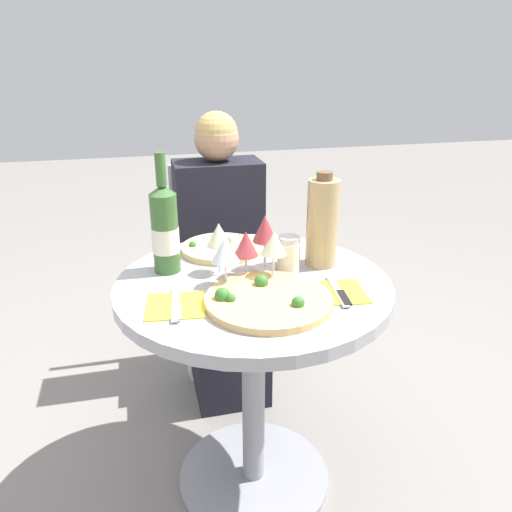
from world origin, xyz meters
The scene contains 16 objects.
ground_plane centered at (0.00, 0.00, 0.00)m, with size 12.00×12.00×0.00m, color gray.
dining_table centered at (0.00, 0.00, 0.56)m, with size 0.79×0.79×0.75m.
chair_behind_diner centered at (0.02, 0.73, 0.45)m, with size 0.36×0.36×0.92m.
seated_diner centered at (0.02, 0.59, 0.51)m, with size 0.35×0.42×1.16m.
pizza_large centered at (0.00, -0.15, 0.76)m, with size 0.33×0.33×0.05m.
pizza_small_far centered at (-0.05, 0.25, 0.76)m, with size 0.26×0.26×0.05m.
wine_bottle centered at (-0.23, 0.13, 0.88)m, with size 0.08×0.08×0.35m.
tall_carafe centered at (0.23, 0.07, 0.89)m, with size 0.09×0.09×0.29m.
sugar_shaker centered at (0.12, 0.04, 0.80)m, with size 0.07×0.07×0.11m.
wine_glass_front_right centered at (0.05, -0.02, 0.86)m, with size 0.07×0.07×0.15m.
wine_glass_front_left centered at (-0.08, -0.02, 0.86)m, with size 0.08×0.08×0.14m.
wine_glass_back_right centered at (0.05, 0.08, 0.88)m, with size 0.07×0.07×0.17m.
wine_glass_back_left centered at (-0.08, 0.08, 0.87)m, with size 0.07×0.07×0.15m.
wine_glass_center centered at (-0.01, 0.03, 0.85)m, with size 0.07×0.07×0.14m.
place_setting_left centered at (-0.23, -0.11, 0.75)m, with size 0.17×0.19×0.01m.
place_setting_right centered at (0.20, -0.14, 0.75)m, with size 0.17×0.19×0.01m.
Camera 1 is at (-0.30, -1.26, 1.36)m, focal length 35.00 mm.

